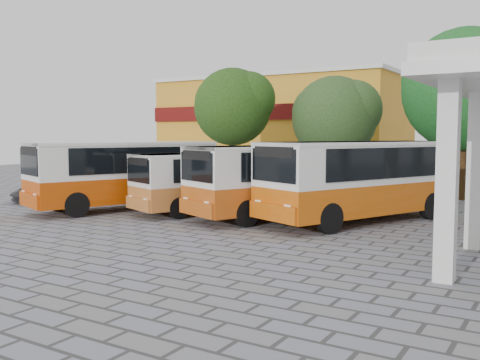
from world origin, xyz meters
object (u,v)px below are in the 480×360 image
Objects in this scene: bus_far_right at (361,176)px; bus_centre_right at (282,176)px; bus_far_left at (125,170)px; bus_centre_left at (213,178)px; parked_car at (52,191)px.

bus_centre_right is at bearing -147.47° from bus_far_right.
bus_far_left is 0.97× the size of bus_far_right.
bus_centre_left is at bearing -150.76° from bus_far_right.
bus_centre_right is 2.21× the size of parked_car.
bus_far_right reaches higher than bus_centre_left.
bus_far_left is at bearing 32.37° from parked_car.
bus_centre_left is at bearing -154.02° from bus_centre_right.
bus_far_left is 2.29× the size of parked_car.
bus_centre_right reaches higher than bus_centre_left.
bus_far_right reaches higher than parked_car.
bus_centre_right is (7.33, 1.64, -0.06)m from bus_far_left.
bus_far_left is 1.03× the size of bus_centre_right.
bus_far_right is 15.91m from parked_car.
bus_far_left is 10.74m from bus_far_right.
bus_far_right is at bearing 32.40° from bus_centre_right.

